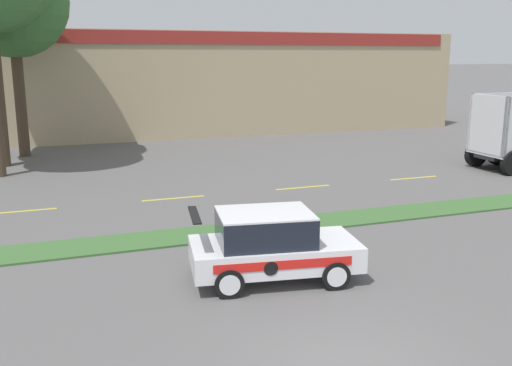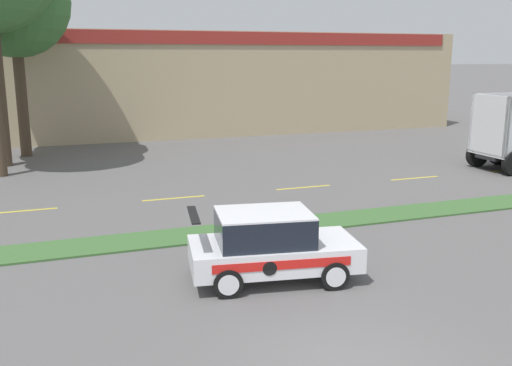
{
  "view_description": "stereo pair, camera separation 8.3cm",
  "coord_description": "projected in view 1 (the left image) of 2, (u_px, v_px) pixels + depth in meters",
  "views": [
    {
      "loc": [
        -4.52,
        -7.74,
        5.3
      ],
      "look_at": [
        1.48,
        8.72,
        1.38
      ],
      "focal_mm": 40.0,
      "sensor_mm": 36.0,
      "label": 1
    },
    {
      "loc": [
        -4.44,
        -7.77,
        5.3
      ],
      "look_at": [
        1.48,
        8.72,
        1.38
      ],
      "focal_mm": 40.0,
      "sensor_mm": 36.0,
      "label": 2
    }
  ],
  "objects": [
    {
      "name": "grass_verge",
      "position": [
        215.0,
        233.0,
        17.34
      ],
      "size": [
        120.0,
        1.6,
        0.06
      ],
      "primitive_type": "cube",
      "color": "#3D6633",
      "rests_on": "ground_plane"
    },
    {
      "name": "centre_line_3",
      "position": [
        21.0,
        211.0,
        19.85
      ],
      "size": [
        2.4,
        0.14,
        0.01
      ],
      "primitive_type": "cube",
      "color": "yellow",
      "rests_on": "ground_plane"
    },
    {
      "name": "centre_line_4",
      "position": [
        173.0,
        198.0,
        21.66
      ],
      "size": [
        2.4,
        0.14,
        0.01
      ],
      "primitive_type": "cube",
      "color": "yellow",
      "rests_on": "ground_plane"
    },
    {
      "name": "centre_line_5",
      "position": [
        303.0,
        187.0,
        23.46
      ],
      "size": [
        2.4,
        0.14,
        0.01
      ],
      "primitive_type": "cube",
      "color": "yellow",
      "rests_on": "ground_plane"
    },
    {
      "name": "centre_line_6",
      "position": [
        414.0,
        178.0,
        25.27
      ],
      "size": [
        2.4,
        0.14,
        0.01
      ],
      "primitive_type": "cube",
      "color": "yellow",
      "rests_on": "ground_plane"
    },
    {
      "name": "centre_line_7",
      "position": [
        510.0,
        170.0,
        27.07
      ],
      "size": [
        2.4,
        0.14,
        0.01
      ],
      "primitive_type": "cube",
      "color": "yellow",
      "rests_on": "ground_plane"
    },
    {
      "name": "rally_car",
      "position": [
        271.0,
        245.0,
        13.67
      ],
      "size": [
        4.25,
        2.5,
        1.73
      ],
      "color": "white",
      "rests_on": "ground_plane"
    },
    {
      "name": "store_building_backdrop",
      "position": [
        170.0,
        82.0,
        41.77
      ],
      "size": [
        39.95,
        12.1,
        6.87
      ],
      "color": "tan",
      "rests_on": "ground_plane"
    }
  ]
}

